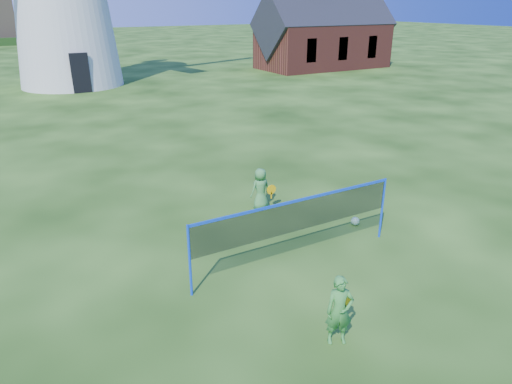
{
  "coord_description": "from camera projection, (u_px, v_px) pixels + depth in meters",
  "views": [
    {
      "loc": [
        -4.51,
        -7.77,
        5.4
      ],
      "look_at": [
        0.2,
        0.5,
        1.5
      ],
      "focal_mm": 32.48,
      "sensor_mm": 36.0,
      "label": 1
    }
  ],
  "objects": [
    {
      "name": "badminton_net",
      "position": [
        297.0,
        217.0,
        9.94
      ],
      "size": [
        5.05,
        0.05,
        1.55
      ],
      "color": "blue",
      "rests_on": "ground"
    },
    {
      "name": "player_boy",
      "position": [
        261.0,
        189.0,
        12.88
      ],
      "size": [
        0.66,
        0.44,
        1.19
      ],
      "rotation": [
        0.0,
        0.0,
        3.2
      ],
      "color": "#469147",
      "rests_on": "ground"
    },
    {
      "name": "play_ball",
      "position": [
        355.0,
        221.0,
        12.09
      ],
      "size": [
        0.22,
        0.22,
        0.22
      ],
      "primitive_type": "sphere",
      "color": "green",
      "rests_on": "ground"
    },
    {
      "name": "player_girl",
      "position": [
        339.0,
        311.0,
        7.72
      ],
      "size": [
        0.69,
        0.47,
        1.28
      ],
      "rotation": [
        0.0,
        0.0,
        -0.42
      ],
      "color": "green",
      "rests_on": "ground"
    },
    {
      "name": "chapel",
      "position": [
        324.0,
        35.0,
        40.4
      ],
      "size": [
        11.62,
        5.64,
        9.83
      ],
      "color": "brown",
      "rests_on": "ground"
    },
    {
      "name": "ground",
      "position": [
        259.0,
        263.0,
        10.36
      ],
      "size": [
        220.0,
        220.0,
        0.0
      ],
      "primitive_type": "plane",
      "color": "black",
      "rests_on": "ground"
    }
  ]
}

